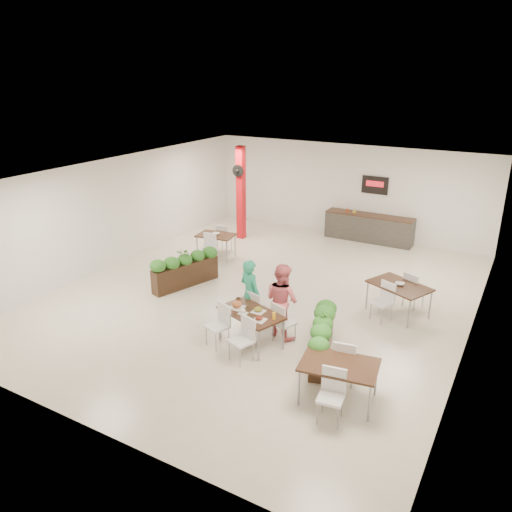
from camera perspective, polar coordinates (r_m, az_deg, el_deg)
The scene contains 12 objects.
ground at distance 13.17m, azimuth 0.97°, elevation -4.43°, with size 12.00×12.00×0.00m, color beige.
room_shell at distance 12.46m, azimuth 1.02°, elevation 3.97°, with size 10.10×12.10×3.22m.
red_column at distance 17.18m, azimuth -1.75°, elevation 7.32°, with size 0.40×0.41×3.20m.
service_counter at distance 17.57m, azimuth 12.77°, elevation 3.23°, with size 3.00×0.64×2.20m.
main_table at distance 10.66m, azimuth -0.63°, elevation -6.96°, with size 1.69×1.94×0.92m.
diner_man at distance 11.26m, azimuth -0.69°, elevation -4.36°, with size 0.60×0.39×1.64m, color #249F76.
diner_woman at distance 10.90m, azimuth 2.96°, elevation -5.09°, with size 0.82×0.64×1.69m, color #DE626D.
planter_left at distance 13.64m, azimuth -8.09°, elevation -1.33°, with size 0.92×2.01×1.10m.
planter_right at distance 10.33m, azimuth 7.58°, elevation -8.91°, with size 0.89×1.98×1.07m.
side_table_a at distance 15.61m, azimuth -4.59°, elevation 2.02°, with size 1.22×1.66×0.92m.
side_table_b at distance 12.41m, azimuth 16.04°, elevation -3.64°, with size 1.63×1.65×0.92m.
side_table_c at distance 9.05m, azimuth 9.46°, elevation -12.66°, with size 1.46×1.66×0.92m.
Camera 1 is at (5.70, -10.50, 5.54)m, focal length 35.00 mm.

